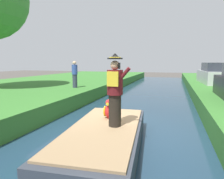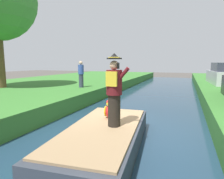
# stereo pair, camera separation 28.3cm
# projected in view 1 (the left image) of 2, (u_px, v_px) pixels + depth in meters

# --- Properties ---
(ground_plane) EXTENTS (80.00, 80.00, 0.00)m
(ground_plane) POSITION_uv_depth(u_px,v_px,m) (118.00, 136.00, 6.16)
(ground_plane) COLOR #4C4742
(canal_water) EXTENTS (5.44, 48.00, 0.10)m
(canal_water) POSITION_uv_depth(u_px,v_px,m) (118.00, 134.00, 6.15)
(canal_water) COLOR #1E384C
(canal_water) RESTS_ON ground
(boat) EXTENTS (2.23, 4.36, 0.61)m
(boat) POSITION_uv_depth(u_px,v_px,m) (104.00, 138.00, 4.95)
(boat) COLOR #333842
(boat) RESTS_ON canal_water
(person_pirate) EXTENTS (0.61, 0.42, 1.85)m
(person_pirate) POSITION_uv_depth(u_px,v_px,m) (115.00, 90.00, 4.83)
(person_pirate) COLOR black
(person_pirate) RESTS_ON boat
(parrot_plush) EXTENTS (0.36, 0.35, 0.57)m
(parrot_plush) POSITION_uv_depth(u_px,v_px,m) (109.00, 110.00, 5.60)
(parrot_plush) COLOR red
(parrot_plush) RESTS_ON boat
(parked_car_silver) EXTENTS (1.96, 4.10, 1.50)m
(parked_car_silver) POSITION_uv_depth(u_px,v_px,m) (214.00, 75.00, 14.05)
(parked_car_silver) COLOR #B7B7BC
(parked_car_silver) RESTS_ON grass_bank_far
(person_bystander) EXTENTS (0.34, 0.34, 1.60)m
(person_bystander) POSITION_uv_depth(u_px,v_px,m) (75.00, 74.00, 11.57)
(person_bystander) COLOR #33384C
(person_bystander) RESTS_ON grass_bank_near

